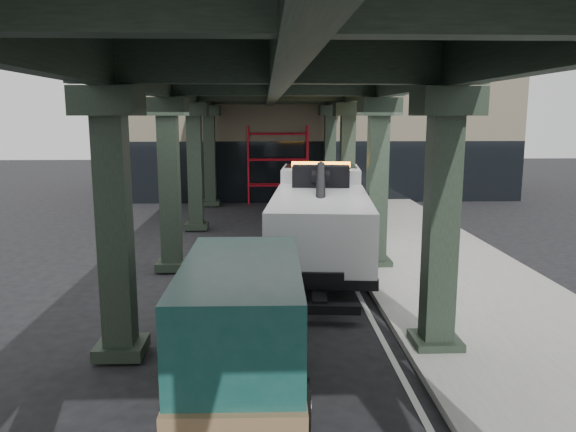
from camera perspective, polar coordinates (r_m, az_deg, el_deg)
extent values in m
plane|color=black|center=(14.82, 0.33, -7.52)|extent=(90.00, 90.00, 0.00)
cube|color=gray|center=(17.49, 14.96, -4.86)|extent=(5.00, 40.00, 0.15)
cube|color=silver|center=(16.89, 5.80, -5.33)|extent=(0.12, 38.00, 0.01)
cube|color=black|center=(10.81, 15.27, -0.87)|extent=(0.55, 0.55, 5.00)
cube|color=black|center=(10.63, 15.85, 11.12)|extent=(1.10, 1.10, 0.50)
cube|color=black|center=(11.47, 14.72, -12.32)|extent=(0.90, 0.90, 0.24)
cube|color=black|center=(16.56, 9.04, 3.09)|extent=(0.55, 0.55, 5.00)
cube|color=black|center=(16.44, 9.26, 10.89)|extent=(1.10, 1.10, 0.50)
cube|color=black|center=(17.00, 8.82, -4.70)|extent=(0.90, 0.90, 0.24)
cube|color=black|center=(22.44, 6.03, 4.98)|extent=(0.55, 0.55, 5.00)
cube|color=black|center=(22.35, 6.14, 10.74)|extent=(1.10, 1.10, 0.50)
cube|color=black|center=(22.76, 5.92, -0.84)|extent=(0.90, 0.90, 0.24)
cube|color=black|center=(28.37, 4.27, 6.08)|extent=(0.55, 0.55, 5.00)
cube|color=black|center=(28.30, 4.33, 10.63)|extent=(1.10, 1.10, 0.50)
cube|color=black|center=(28.63, 4.21, 1.45)|extent=(0.90, 0.90, 0.24)
cube|color=black|center=(10.66, -17.17, -1.12)|extent=(0.55, 0.55, 5.00)
cube|color=black|center=(10.47, -17.83, 11.04)|extent=(1.10, 1.10, 0.50)
cube|color=black|center=(11.33, -16.55, -12.71)|extent=(0.90, 0.90, 0.24)
cube|color=black|center=(16.46, -11.92, 2.95)|extent=(0.55, 0.55, 5.00)
cube|color=black|center=(16.34, -12.22, 10.80)|extent=(1.10, 1.10, 0.50)
cube|color=black|center=(16.90, -11.64, -4.87)|extent=(0.90, 0.90, 0.24)
cube|color=black|center=(22.37, -9.42, 4.89)|extent=(0.55, 0.55, 5.00)
cube|color=black|center=(22.28, -9.59, 10.66)|extent=(1.10, 1.10, 0.50)
cube|color=black|center=(22.69, -9.25, -0.96)|extent=(0.90, 0.90, 0.24)
cube|color=black|center=(28.31, -7.95, 6.00)|extent=(0.55, 0.55, 5.00)
cube|color=black|center=(28.24, -8.07, 10.56)|extent=(1.10, 1.10, 0.50)
cube|color=black|center=(28.57, -7.84, 1.36)|extent=(0.90, 0.90, 0.24)
cube|color=black|center=(16.47, 9.34, 13.68)|extent=(0.35, 32.00, 1.10)
cube|color=black|center=(16.37, -12.32, 13.60)|extent=(0.35, 32.00, 1.10)
cube|color=black|center=(16.15, -1.46, 13.88)|extent=(0.35, 32.00, 1.10)
cube|color=black|center=(16.21, -1.47, 16.35)|extent=(7.40, 32.00, 0.30)
cube|color=#C6B793|center=(34.22, 2.12, 9.31)|extent=(22.00, 10.00, 8.00)
cylinder|color=#B60E1D|center=(29.13, -4.02, 5.20)|extent=(0.08, 0.08, 4.00)
cylinder|color=#B60E1D|center=(28.33, -4.07, 5.06)|extent=(0.08, 0.08, 4.00)
cylinder|color=#B60E1D|center=(29.20, 1.90, 5.23)|extent=(0.08, 0.08, 4.00)
cylinder|color=#B60E1D|center=(28.40, 2.02, 5.10)|extent=(0.08, 0.08, 4.00)
cylinder|color=#B60E1D|center=(29.23, -1.05, 3.27)|extent=(3.00, 0.08, 0.08)
cylinder|color=#B60E1D|center=(29.10, -1.06, 5.81)|extent=(3.00, 0.08, 0.08)
cylinder|color=#B60E1D|center=(29.03, -1.07, 8.37)|extent=(3.00, 0.08, 0.08)
cube|color=black|center=(17.10, 3.28, -2.42)|extent=(1.94, 8.45, 0.28)
cube|color=white|center=(19.74, 3.32, 2.07)|extent=(2.88, 2.93, 2.01)
cube|color=white|center=(20.98, 3.31, 1.01)|extent=(2.69, 1.04, 1.01)
cube|color=black|center=(19.94, 3.34, 3.77)|extent=(2.59, 1.69, 0.95)
cube|color=white|center=(15.70, 3.30, -0.85)|extent=(3.22, 5.82, 1.56)
cube|color=orange|center=(19.39, 3.36, 5.25)|extent=(2.03, 0.51, 0.18)
cube|color=black|center=(17.74, 3.35, 4.07)|extent=(1.84, 0.84, 0.67)
cylinder|color=black|center=(15.78, 3.34, 2.29)|extent=(0.65, 3.91, 1.50)
cube|color=black|center=(13.22, 3.24, -7.98)|extent=(0.49, 1.59, 0.20)
cube|color=black|center=(12.49, 3.23, -9.34)|extent=(1.81, 0.46, 0.20)
cylinder|color=black|center=(20.29, -0.18, -0.89)|extent=(0.51, 1.26, 1.23)
cylinder|color=silver|center=(20.29, -0.18, -0.89)|extent=(0.50, 0.72, 0.68)
cylinder|color=black|center=(20.29, 6.76, -0.96)|extent=(0.51, 1.26, 1.23)
cylinder|color=silver|center=(20.29, 6.76, -0.96)|extent=(0.50, 0.72, 0.68)
cylinder|color=black|center=(16.69, -0.95, -3.31)|extent=(0.51, 1.26, 1.23)
cylinder|color=silver|center=(16.69, -0.95, -3.31)|extent=(0.50, 0.72, 0.68)
cylinder|color=black|center=(16.70, 7.50, -3.39)|extent=(0.51, 1.26, 1.23)
cylinder|color=silver|center=(16.70, 7.50, -3.39)|extent=(0.50, 0.72, 0.68)
cylinder|color=black|center=(15.29, -1.36, -4.57)|extent=(0.51, 1.26, 1.23)
cylinder|color=silver|center=(15.29, -1.36, -4.57)|extent=(0.50, 0.72, 0.68)
cylinder|color=black|center=(15.29, 7.89, -4.67)|extent=(0.51, 1.26, 1.23)
cylinder|color=silver|center=(15.29, 7.89, -4.67)|extent=(0.50, 0.72, 0.68)
cube|color=#12413C|center=(11.95, -4.05, -7.57)|extent=(1.89, 1.03, 0.82)
cube|color=#12413C|center=(9.45, -4.74, -10.10)|extent=(1.98, 4.14, 1.78)
cube|color=olive|center=(10.06, -4.56, -13.29)|extent=(2.03, 5.15, 0.32)
cube|color=black|center=(11.39, -4.18, -4.62)|extent=(1.79, 0.42, 0.76)
cube|color=black|center=(9.56, -4.69, -6.96)|extent=(2.00, 3.32, 0.50)
cube|color=silver|center=(12.52, -3.93, -8.49)|extent=(1.83, 0.14, 0.27)
cylinder|color=black|center=(12.13, -8.41, -9.79)|extent=(0.27, 0.77, 0.77)
cylinder|color=silver|center=(12.13, -8.41, -9.79)|extent=(0.30, 0.43, 0.42)
cylinder|color=black|center=(12.05, 0.38, -9.81)|extent=(0.27, 0.77, 0.77)
cylinder|color=silver|center=(12.05, 0.38, -9.81)|extent=(0.30, 0.43, 0.42)
cylinder|color=black|center=(8.66, -11.56, -18.45)|extent=(0.27, 0.77, 0.77)
cylinder|color=silver|center=(8.66, -11.56, -18.45)|extent=(0.30, 0.43, 0.42)
cylinder|color=black|center=(8.55, 1.29, -18.64)|extent=(0.27, 0.77, 0.77)
cylinder|color=silver|center=(8.55, 1.29, -18.64)|extent=(0.30, 0.43, 0.42)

